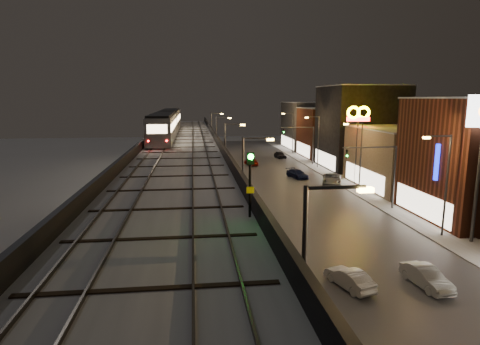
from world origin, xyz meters
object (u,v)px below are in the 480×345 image
car_mid_dark (251,162)px  car_onc_white (297,174)px  car_onc_dark (332,180)px  rail_signal (250,172)px  car_onc_silver (426,278)px  car_taxi (266,229)px  car_near_white (349,279)px  car_mid_silver (236,181)px  subway_train (167,123)px  car_onc_red (280,155)px

car_mid_dark → car_onc_white: bearing=104.4°
car_onc_dark → rail_signal: bearing=-95.8°
car_mid_dark → car_onc_silver: (4.32, -48.63, 0.02)m
car_taxi → car_near_white: size_ratio=1.08×
rail_signal → car_mid_dark: 54.77m
car_mid_silver → car_onc_white: (9.86, 3.71, 0.02)m
car_taxi → car_onc_silver: bearing=137.2°
subway_train → car_onc_white: size_ratio=8.13×
car_onc_dark → car_onc_red: size_ratio=1.38×
car_onc_silver → car_onc_dark: bearing=75.9°
rail_signal → car_onc_silver: rail_signal is taller
car_near_white → car_onc_white: size_ratio=0.84×
car_taxi → car_mid_dark: (4.21, 37.89, -0.06)m
rail_signal → car_mid_dark: bearing=81.6°
subway_train → car_taxi: (10.06, -29.01, -7.67)m
car_taxi → car_mid_silver: size_ratio=0.90×
car_onc_dark → car_onc_white: car_onc_dark is taller
subway_train → rail_signal: (6.40, -44.70, 0.40)m
car_mid_silver → car_onc_silver: car_onc_silver is taller
subway_train → rail_signal: bearing=-81.9°
car_mid_silver → car_onc_dark: car_onc_dark is taller
car_onc_white → car_near_white: bearing=-117.1°
car_mid_dark → car_onc_red: car_onc_red is taller
car_onc_silver → rail_signal: bearing=-163.6°
car_onc_silver → car_onc_dark: 31.13m
car_near_white → car_onc_red: 56.69m
car_near_white → car_onc_silver: car_onc_silver is taller
car_mid_silver → car_mid_dark: car_mid_dark is taller
car_onc_white → car_onc_red: 20.70m
car_mid_dark → car_onc_white: car_onc_white is taller
subway_train → car_onc_dark: subway_train is taller
car_onc_silver → car_taxi: bearing=122.8°
car_near_white → car_onc_red: car_onc_red is taller
car_mid_silver → car_onc_red: 26.99m
car_onc_dark → car_onc_white: (-3.63, 5.22, -0.12)m
car_onc_white → car_onc_red: (1.83, 20.62, 0.03)m
car_near_white → car_onc_dark: size_ratio=0.68×
car_onc_white → car_mid_silver: bearing=-177.0°
rail_signal → car_mid_silver: size_ratio=0.67×
rail_signal → car_mid_silver: rail_signal is taller
rail_signal → car_onc_red: size_ratio=0.76×
car_onc_silver → car_onc_dark: (4.58, 30.79, 0.11)m
car_onc_dark → subway_train: bearing=178.2°
car_near_white → car_taxi: bearing=-88.5°
car_near_white → car_onc_dark: car_onc_dark is taller
car_taxi → car_mid_dark: size_ratio=0.93×
car_onc_dark → car_mid_dark: bearing=135.9°
car_onc_white → subway_train: bearing=151.5°
car_mid_silver → car_onc_red: car_onc_red is taller
subway_train → car_onc_red: bearing=38.3°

